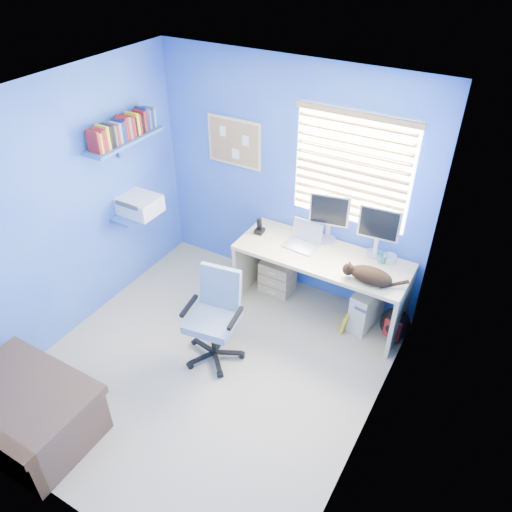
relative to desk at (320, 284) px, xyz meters
The scene contains 23 objects.
floor 1.42m from the desk, 114.21° to the right, with size 3.00×3.20×0.00m, color tan.
ceiling 2.54m from the desk, 114.21° to the right, with size 3.00×3.20×0.00m, color white.
wall_back 1.10m from the desk, 148.56° to the left, with size 3.00×0.01×2.50m, color #4883CF.
wall_front 3.04m from the desk, 101.18° to the right, with size 3.00×0.01×2.50m, color #4883CF.
wall_left 2.57m from the desk, 148.70° to the right, with size 0.01×3.20×2.50m, color #4883CF.
wall_right 1.80m from the desk, 53.30° to the right, with size 0.01×3.20×2.50m, color #4883CF.
desk is the anchor object (origin of this frame).
laptop 0.54m from the desk, behind, with size 0.33×0.26×0.22m, color silver.
monitor_left 0.70m from the desk, 103.71° to the left, with size 0.40×0.12×0.54m, color silver.
monitor_right 0.82m from the desk, 30.74° to the left, with size 0.40×0.12×0.54m, color silver.
phone 0.87m from the desk, behind, with size 0.09×0.11×0.17m, color black.
mug 0.71m from the desk, 16.76° to the left, with size 0.10×0.09×0.10m, color teal.
cd_spindle 0.76m from the desk, 20.09° to the left, with size 0.13×0.13×0.07m, color silver.
cat 0.73m from the desk, 17.70° to the right, with size 0.40×0.21×0.14m, color black.
tower_pc 0.53m from the desk, ahead, with size 0.19×0.44×0.45m, color beige.
drawer_boxes 0.57m from the desk, behind, with size 0.35×0.28×0.41m, color tan.
yellow_book 0.47m from the desk, 20.21° to the right, with size 0.03×0.17×0.24m, color yellow.
backpack 0.85m from the desk, ahead, with size 0.31×0.23×0.36m, color black.
bed_corner 2.93m from the desk, 118.82° to the right, with size 1.05×0.75×0.50m, color #49331F.
office_chair 1.21m from the desk, 119.51° to the right, with size 0.61×0.61×0.92m.
window_blinds 1.22m from the desk, 74.72° to the left, with size 1.15×0.05×1.10m.
corkboard 1.72m from the desk, 165.01° to the left, with size 0.64×0.02×0.52m.
wall_shelves 2.25m from the desk, 165.25° to the right, with size 0.42×0.90×1.05m.
Camera 1 is at (2.01, -2.57, 3.60)m, focal length 35.00 mm.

